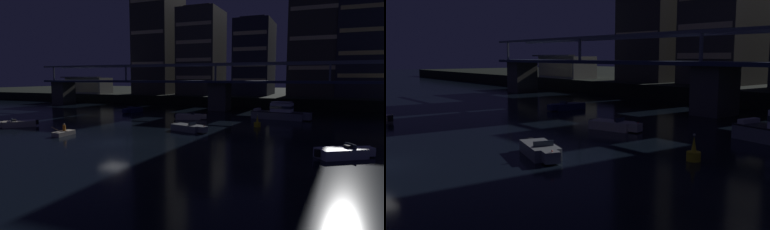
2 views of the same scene
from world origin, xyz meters
TOP-DOWN VIEW (x-y plane):
  - ground_plane at (0.00, 0.00)m, footprint 400.00×400.00m
  - far_riverbank at (0.00, 83.86)m, footprint 240.00×80.00m
  - river_bridge at (-0.00, 35.86)m, footprint 87.23×6.40m
  - tower_west_low at (-23.85, 55.19)m, footprint 10.35×13.85m
  - tower_west_tall at (-11.49, 56.03)m, footprint 10.33×12.20m
  - tower_central at (2.45, 58.28)m, footprint 8.78×13.70m
  - tower_east_tall at (17.16, 57.37)m, footprint 12.07×10.77m
  - tower_east_low at (27.14, 57.00)m, footprint 11.09×10.49m
  - waterfront_pavilion at (-42.70, 47.77)m, footprint 12.40×7.40m
  - cabin_cruiser_near_left at (13.13, 25.76)m, footprint 9.34×3.79m
  - speedboat_near_center at (4.26, 9.44)m, footprint 5.15×2.89m
  - speedboat_near_right at (-14.32, 26.02)m, footprint 2.01×5.22m
  - speedboat_mid_left at (-18.29, 4.06)m, footprint 4.19×4.56m
  - speedboat_mid_center at (-0.08, 20.32)m, footprint 5.20×2.71m
  - speedboat_mid_right at (21.18, 1.92)m, footprint 4.78×3.82m
  - channel_buoy at (11.39, 16.22)m, footprint 0.90×0.90m
  - dinghy_with_paddler at (-7.80, 1.39)m, footprint 2.36×2.60m

SIDE VIEW (x-z plane):
  - ground_plane at x=0.00m, z-range 0.00..0.00m
  - dinghy_with_paddler at x=-7.80m, z-range -0.40..0.96m
  - speedboat_near_center at x=4.26m, z-range -0.17..0.99m
  - speedboat_near_right at x=-14.32m, z-range -0.17..0.99m
  - speedboat_mid_left at x=-18.29m, z-range -0.17..0.99m
  - speedboat_mid_center at x=-0.08m, z-range -0.17..0.99m
  - speedboat_mid_right at x=21.18m, z-range -0.17..0.99m
  - channel_buoy at x=11.39m, z-range -0.40..1.36m
  - cabin_cruiser_near_left at x=13.13m, z-range -0.34..2.45m
  - far_riverbank at x=0.00m, z-range 0.00..2.20m
  - waterfront_pavilion at x=-42.70m, z-range 2.09..6.79m
  - river_bridge at x=0.00m, z-range -0.23..9.15m
  - tower_central at x=2.45m, z-range 2.05..21.48m
  - tower_west_tall at x=-11.49m, z-range 2.05..24.97m
  - tower_east_low at x=27.14m, z-range 2.05..26.86m
  - tower_east_tall at x=17.16m, z-range 2.05..35.90m
  - tower_west_low at x=-23.85m, z-range 2.05..43.15m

